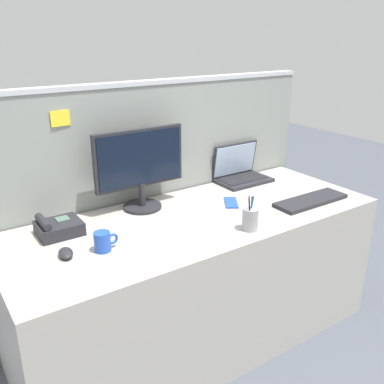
# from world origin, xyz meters

# --- Properties ---
(ground_plane) EXTENTS (10.00, 10.00, 0.00)m
(ground_plane) POSITION_xyz_m (0.00, 0.00, 0.00)
(ground_plane) COLOR #4C515B
(desk) EXTENTS (1.97, 0.76, 0.76)m
(desk) POSITION_xyz_m (0.00, 0.00, 0.38)
(desk) COLOR #ADA89E
(desk) RESTS_ON ground_plane
(cubicle_divider) EXTENTS (2.07, 0.08, 1.41)m
(cubicle_divider) POSITION_xyz_m (-0.00, 0.42, 0.71)
(cubicle_divider) COLOR gray
(cubicle_divider) RESTS_ON ground_plane
(desktop_monitor) EXTENTS (0.50, 0.21, 0.43)m
(desktop_monitor) POSITION_xyz_m (-0.18, 0.27, 1.00)
(desktop_monitor) COLOR #232328
(desktop_monitor) RESTS_ON desk
(laptop) EXTENTS (0.34, 0.23, 0.23)m
(laptop) POSITION_xyz_m (0.55, 0.32, 0.81)
(laptop) COLOR #232328
(laptop) RESTS_ON desk
(desk_phone) EXTENTS (0.20, 0.17, 0.10)m
(desk_phone) POSITION_xyz_m (-0.66, 0.20, 0.79)
(desk_phone) COLOR #232328
(desk_phone) RESTS_ON desk
(keyboard_main) EXTENTS (0.45, 0.15, 0.02)m
(keyboard_main) POSITION_xyz_m (0.64, -0.19, 0.77)
(keyboard_main) COLOR #232328
(keyboard_main) RESTS_ON desk
(computer_mouse_right_hand) EXTENTS (0.08, 0.11, 0.03)m
(computer_mouse_right_hand) POSITION_xyz_m (-0.70, -0.03, 0.77)
(computer_mouse_right_hand) COLOR #232328
(computer_mouse_right_hand) RESTS_ON desk
(pen_cup) EXTENTS (0.08, 0.08, 0.17)m
(pen_cup) POSITION_xyz_m (0.12, -0.27, 0.81)
(pen_cup) COLOR #99999E
(pen_cup) RESTS_ON desk
(cell_phone_blue_case) EXTENTS (0.14, 0.17, 0.01)m
(cell_phone_blue_case) POSITION_xyz_m (0.26, 0.04, 0.76)
(cell_phone_blue_case) COLOR blue
(cell_phone_blue_case) RESTS_ON desk
(coffee_mug) EXTENTS (0.11, 0.07, 0.09)m
(coffee_mug) POSITION_xyz_m (-0.55, -0.07, 0.80)
(coffee_mug) COLOR blue
(coffee_mug) RESTS_ON desk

